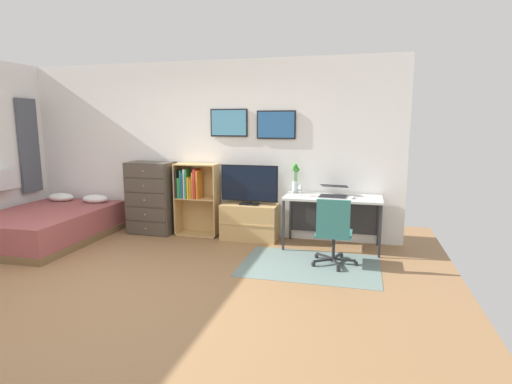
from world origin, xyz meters
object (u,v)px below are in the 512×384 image
computer_mouse (352,197)px  bed (47,225)px  dresser (152,198)px  tv_stand (250,222)px  office_chair (333,230)px  laptop (334,191)px  bamboo_vase (295,177)px  wine_glass (300,187)px  desk (333,204)px  television (249,185)px  bookshelf (194,192)px

computer_mouse → bed: bearing=-172.0°
dresser → computer_mouse: bearing=-3.3°
dresser → tv_stand: bearing=0.5°
office_chair → computer_mouse: (0.20, 0.70, 0.30)m
laptop → computer_mouse: bearing=-24.8°
dresser → office_chair: dresser is taller
bamboo_vase → tv_stand: bearing=-171.1°
wine_glass → desk: bearing=18.1°
tv_stand → laptop: bearing=-2.3°
dresser → television: (1.63, -0.01, 0.27)m
bookshelf → laptop: size_ratio=2.67×
dresser → laptop: 2.88m
desk → wine_glass: size_ratio=7.48×
desk → office_chair: office_chair is taller
bookshelf → television: 0.94m
desk → computer_mouse: (0.27, -0.16, 0.14)m
bamboo_vase → wine_glass: 0.32m
computer_mouse → wine_glass: bearing=179.1°
computer_mouse → bamboo_vase: size_ratio=0.24×
bookshelf → laptop: bearing=-2.6°
laptop → wine_glass: 0.48m
television → laptop: television is taller
dresser → wine_glass: (2.42, -0.17, 0.30)m
bookshelf → wine_glass: 1.74m
bookshelf → office_chair: size_ratio=1.32×
tv_stand → office_chair: size_ratio=0.99×
office_chair → computer_mouse: 0.78m
laptop → computer_mouse: 0.30m
television → office_chair: 1.62m
tv_stand → office_chair: 1.59m
bamboo_vase → bed: bearing=-165.7°
laptop → dresser: bearing=-176.7°
office_chair → bamboo_vase: size_ratio=2.02×
dresser → office_chair: (2.94, -0.87, -0.12)m
bed → laptop: 4.29m
television → computer_mouse: size_ratio=8.37×
office_chair → wine_glass: size_ratio=4.78×
dresser → bookshelf: size_ratio=1.01×
laptop → computer_mouse: size_ratio=4.08×
tv_stand → desk: (1.24, -0.04, 0.34)m
bed → wine_glass: (3.73, 0.64, 0.64)m
bookshelf → bed: bearing=-156.7°
desk → laptop: laptop is taller
desk → dresser: bearing=179.6°
dresser → bed: bearing=-148.5°
bed → tv_stand: size_ratio=2.44×
computer_mouse → bookshelf: bearing=174.3°
bed → wine_glass: size_ratio=11.55×
bed → desk: bearing=9.0°
laptop → tv_stand: bearing=-178.3°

